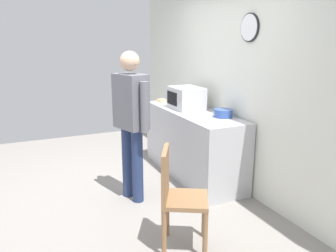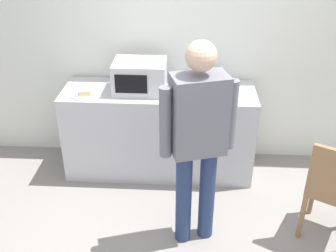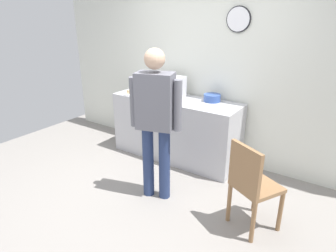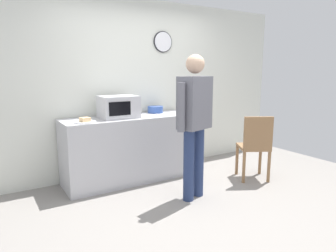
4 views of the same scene
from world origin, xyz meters
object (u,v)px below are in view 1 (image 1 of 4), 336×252
object	(u,v)px
microwave	(186,98)
person_standing	(131,116)
wooden_chair	(177,194)
fork_utensil	(208,108)
sandwich_plate	(162,102)
salad_bowl	(223,113)
spoon_utensil	(206,117)

from	to	relation	value
microwave	person_standing	xyz separation A→B (m)	(0.55, -0.99, -0.05)
microwave	wooden_chair	bearing A→B (deg)	-29.48
fork_utensil	wooden_chair	size ratio (longest dim) A/B	0.18
microwave	sandwich_plate	world-z (taller)	microwave
salad_bowl	person_standing	size ratio (longest dim) A/B	0.13
sandwich_plate	wooden_chair	bearing A→B (deg)	-20.02
fork_utensil	person_standing	distance (m)	1.36
sandwich_plate	wooden_chair	world-z (taller)	sandwich_plate
sandwich_plate	person_standing	world-z (taller)	person_standing
person_standing	microwave	bearing A→B (deg)	119.27
microwave	salad_bowl	bearing A→B (deg)	14.59
fork_utensil	spoon_utensil	distance (m)	0.57
fork_utensil	spoon_utensil	xyz separation A→B (m)	(0.47, -0.32, 0.00)
sandwich_plate	spoon_utensil	bearing A→B (deg)	6.38
fork_utensil	wooden_chair	xyz separation A→B (m)	(1.55, -1.24, -0.40)
salad_bowl	person_standing	distance (m)	1.17
fork_utensil	sandwich_plate	bearing A→B (deg)	-144.50
fork_utensil	person_standing	size ratio (longest dim) A/B	0.10
salad_bowl	sandwich_plate	bearing A→B (deg)	-164.71
salad_bowl	fork_utensil	size ratio (longest dim) A/B	1.38
spoon_utensil	salad_bowl	bearing A→B (deg)	67.36
spoon_utensil	person_standing	xyz separation A→B (m)	(-0.03, -0.96, 0.10)
wooden_chair	person_standing	bearing A→B (deg)	-177.53
microwave	sandwich_plate	size ratio (longest dim) A/B	1.89
salad_bowl	wooden_chair	world-z (taller)	salad_bowl
spoon_utensil	sandwich_plate	bearing A→B (deg)	-173.62
spoon_utensil	person_standing	bearing A→B (deg)	-92.03
sandwich_plate	wooden_chair	distance (m)	2.35
salad_bowl	fork_utensil	distance (m)	0.57
sandwich_plate	wooden_chair	xyz separation A→B (m)	(2.17, -0.79, -0.42)
fork_utensil	person_standing	world-z (taller)	person_standing
person_standing	salad_bowl	bearing A→B (deg)	84.22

